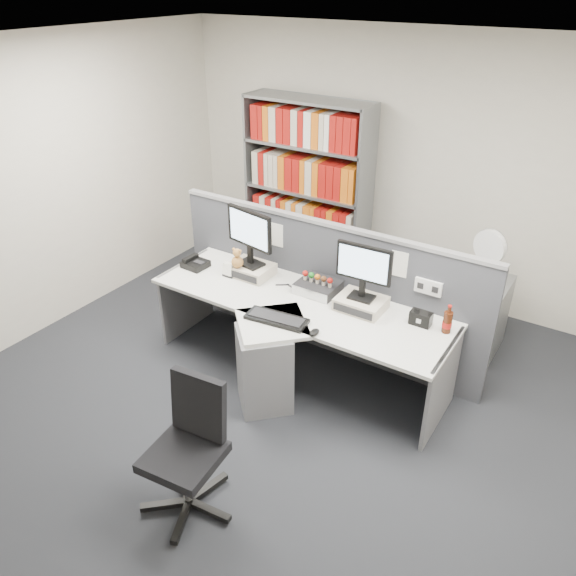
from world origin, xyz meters
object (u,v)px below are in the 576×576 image
Objects in this scene: shelving_unit at (307,194)px; speaker at (421,318)px; desk_phone at (195,263)px; cola_bottle at (447,322)px; filing_cabinet at (477,316)px; mouse at (314,332)px; keyboard at (277,319)px; office_chair at (190,444)px; desktop_pc at (318,287)px; desk_calendar at (229,271)px; monitor_left at (249,233)px; monitor_right at (364,267)px; desk_fan at (489,250)px; desk at (284,340)px.

speaker is at bearing -37.11° from shelving_unit.
desk_phone is 2.33m from cola_bottle.
cola_bottle is 1.07m from filing_cabinet.
mouse is at bearing -57.61° from shelving_unit.
office_chair is (0.15, -1.22, -0.24)m from keyboard.
shelving_unit is at bearing 124.24° from desktop_pc.
desk_calendar is 1.61m from shelving_unit.
monitor_left reaches higher than speaker.
desk_phone is (-0.53, -0.16, -0.37)m from monitor_left.
filing_cabinet is (0.84, 1.54, -0.39)m from mouse.
keyboard is at bearing -132.88° from monitor_right.
desk_calendar is 0.18× the size of filing_cabinet.
filing_cabinet is at bearing 89.29° from cola_bottle.
desk_fan is (2.33, 1.17, 0.26)m from desk_phone.
cola_bottle is at bearing -34.22° from shelving_unit.
keyboard is at bearing -127.78° from filing_cabinet.
monitor_right is 0.50× the size of office_chair.
shelving_unit is (0.23, 1.62, 0.22)m from desk_phone.
desk_phone is 0.95× the size of cola_bottle.
desk_calendar is (-0.76, 0.25, 0.32)m from desk.
desktop_pc is 0.66× the size of keyboard.
office_chair is at bearing -66.14° from monitor_left.
monitor_left is 0.66m from desk_phone.
monitor_right is 1.86m from office_chair.
filing_cabinet is 2.94m from office_chair.
speaker is (0.92, -0.02, 0.01)m from desktop_pc.
speaker is 0.33× the size of desk_fan.
speaker is at bearing 5.29° from desk_phone.
cola_bottle reaches higher than desk_calendar.
desk_fan reaches higher than cola_bottle.
desktop_pc is (0.06, 0.44, 0.31)m from desk.
keyboard reaches higher than filing_cabinet.
desktop_pc is at bearing 179.02° from speaker.
monitor_left is at bearing 147.77° from desk.
speaker is (1.74, 0.17, 0.00)m from desk_calendar.
monitor_right is 0.76m from cola_bottle.
desk_fan reaches higher than keyboard.
speaker is (0.97, 0.55, 0.04)m from keyboard.
desk_fan reaches higher than speaker.
mouse is 0.20× the size of desk_fan.
speaker is (0.98, 0.42, 0.32)m from desk.
speaker is 1.03m from desk_fan.
mouse is (-0.13, -0.52, -0.36)m from monitor_right.
monitor_right is at bearing -7.30° from desktop_pc.
monitor_right is 0.66× the size of filing_cabinet.
desk_fan is (0.01, 0.97, 0.21)m from cola_bottle.
speaker is 0.08× the size of shelving_unit.
speaker is (1.59, 0.04, -0.35)m from monitor_left.
mouse is at bearing -21.22° from desk.
desk is at bearing 95.70° from keyboard.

